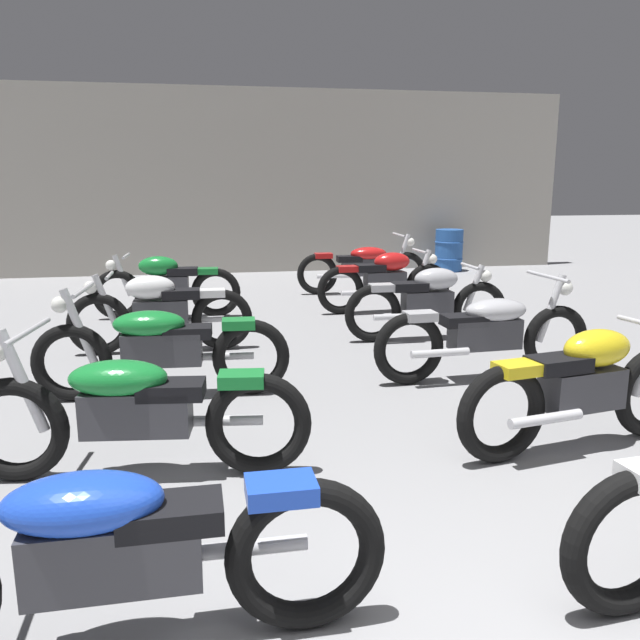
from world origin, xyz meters
name	(u,v)px	position (x,y,z in m)	size (l,w,h in m)	color
back_wall	(253,182)	(0.00, 11.76, 1.80)	(12.94, 0.24, 3.60)	#9E998E
motorcycle_left_row_0	(111,549)	(-1.47, 0.89, 0.45)	(2.17, 0.68, 0.97)	black
motorcycle_left_row_1	(134,409)	(-1.52, 2.47, 0.45)	(2.17, 0.68, 0.97)	black
motorcycle_left_row_2	(161,347)	(-1.45, 4.02, 0.45)	(2.17, 0.68, 0.97)	black
motorcycle_left_row_3	(160,311)	(-1.54, 5.58, 0.46)	(1.97, 0.48, 0.88)	black
motorcycle_left_row_4	(166,285)	(-1.56, 7.38, 0.46)	(1.97, 0.48, 0.88)	black
motorcycle_right_row_1	(583,385)	(1.47, 2.38, 0.46)	(1.96, 0.61, 0.88)	black
motorcycle_right_row_2	(486,332)	(1.51, 4.03, 0.45)	(2.17, 0.68, 0.97)	black
motorcycle_right_row_3	(428,301)	(1.51, 5.59, 0.46)	(1.97, 0.48, 0.88)	black
motorcycle_right_row_4	(386,280)	(1.48, 7.26, 0.46)	(1.97, 0.48, 0.88)	black
motorcycle_right_row_5	(363,266)	(1.55, 8.82, 0.45)	(2.17, 0.68, 0.97)	black
oil_drum	(449,250)	(3.94, 11.12, 0.43)	(0.59, 0.59, 0.85)	#23519E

